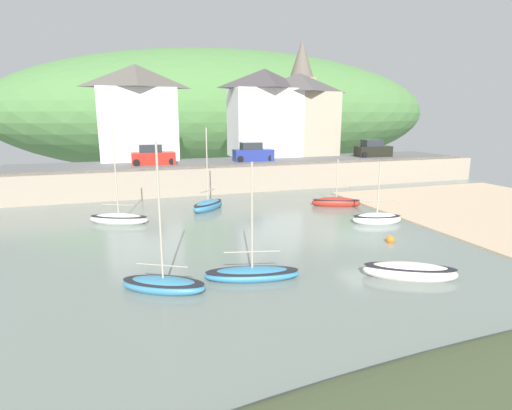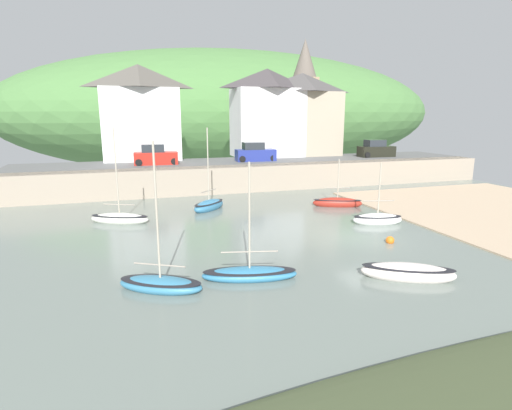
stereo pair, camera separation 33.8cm
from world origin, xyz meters
name	(u,v)px [view 1 (the left image)]	position (x,y,z in m)	size (l,w,h in m)	color
quay_seawall	(264,175)	(0.00, 17.50, 1.36)	(48.00, 9.40, 2.40)	gray
hillside_backdrop	(225,113)	(5.70, 55.20, 7.57)	(80.00, 44.00, 21.62)	#4E7E41
waterfront_building_left	(138,112)	(-11.27, 25.20, 7.38)	(8.10, 4.47, 9.77)	silver
waterfront_building_centre	(264,113)	(2.75, 25.20, 7.38)	(7.94, 5.44, 9.80)	white
waterfront_building_right	(299,114)	(7.08, 25.20, 7.20)	(8.83, 5.33, 9.45)	tan
church_with_spire	(301,95)	(9.12, 29.20, 9.60)	(3.00, 3.00, 13.96)	tan
sailboat_far_left	(410,272)	(-1.43, -5.81, 0.28)	(4.12, 2.96, 0.92)	silver
motorboat_with_cabin	(119,219)	(-13.63, 8.18, 0.29)	(4.15, 2.76, 6.52)	silver
sailboat_white_hull	(208,205)	(-7.15, 10.17, 0.33)	(3.31, 3.25, 6.40)	teal
sailboat_nearest_shore	(163,284)	(-11.92, -3.68, 0.25)	(3.78, 2.90, 6.25)	teal
sailboat_blue_trim	(252,273)	(-8.07, -3.69, 0.23)	(4.40, 2.22, 5.31)	teal
fishing_boat_green	(336,202)	(2.77, 8.18, 0.30)	(3.94, 2.38, 3.96)	#9F291D
rowboat_small_beached	(377,219)	(2.76, 2.70, 0.29)	(3.51, 2.04, 4.25)	white
parked_car_near_slipway	(153,156)	(-10.29, 20.70, 3.20)	(4.16, 1.84, 1.95)	#B0241B
parked_car_by_wall	(253,153)	(-0.13, 20.70, 3.20)	(4.16, 1.85, 1.95)	navy
parked_car_end_of_row	(373,150)	(14.48, 20.70, 3.20)	(4.18, 1.91, 1.95)	black
mooring_buoy	(390,240)	(0.98, -1.18, 0.14)	(0.48, 0.48, 0.48)	orange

